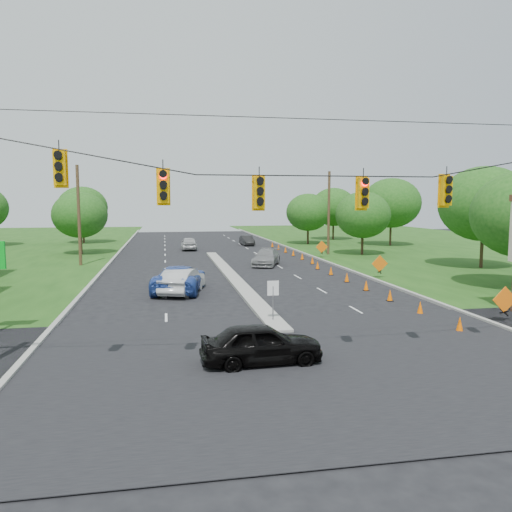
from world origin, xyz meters
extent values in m
plane|color=black|center=(0.00, 0.00, 0.00)|extent=(160.00, 160.00, 0.00)
cube|color=black|center=(0.00, 0.00, 0.00)|extent=(160.00, 14.00, 0.02)
cube|color=gray|center=(-10.10, 30.00, 0.00)|extent=(0.25, 110.00, 0.16)
cube|color=gray|center=(10.10, 30.00, 0.00)|extent=(0.25, 110.00, 0.16)
cube|color=gray|center=(0.00, 21.00, 0.00)|extent=(1.00, 34.00, 0.18)
cylinder|color=gray|center=(0.00, 6.00, 0.90)|extent=(0.06, 0.06, 1.80)
cube|color=white|center=(0.00, 6.00, 1.70)|extent=(0.55, 0.04, 0.70)
cylinder|color=black|center=(0.00, -1.00, 7.00)|extent=(24.00, 0.04, 0.04)
cube|color=#FFAC00|center=(-8.00, -1.00, 6.75)|extent=(0.34, 0.24, 1.00)
cube|color=#FFAC00|center=(-5.00, -1.00, 6.22)|extent=(0.34, 0.24, 1.00)
cube|color=#FFAC00|center=(-2.00, -1.00, 6.05)|extent=(0.34, 0.24, 1.00)
cube|color=#FFAC00|center=(1.50, -1.00, 6.05)|extent=(0.34, 0.24, 1.00)
cube|color=#FFAC00|center=(4.50, -1.00, 6.14)|extent=(0.34, 0.24, 1.00)
cylinder|color=#422D1C|center=(-12.50, 30.00, 4.50)|extent=(0.28, 0.28, 9.00)
cylinder|color=#422D1C|center=(12.50, 35.00, 4.50)|extent=(0.28, 0.28, 9.00)
cone|color=#FF6100|center=(7.85, 3.00, 0.35)|extent=(0.32, 0.32, 0.70)
cone|color=#FF6100|center=(7.85, 6.50, 0.35)|extent=(0.32, 0.32, 0.70)
cone|color=#FF6100|center=(7.85, 10.00, 0.35)|extent=(0.32, 0.32, 0.70)
cone|color=#FF6100|center=(7.85, 13.50, 0.35)|extent=(0.32, 0.32, 0.70)
cone|color=#FF6100|center=(7.85, 17.00, 0.35)|extent=(0.32, 0.32, 0.70)
cone|color=#FF6100|center=(7.85, 20.50, 0.35)|extent=(0.32, 0.32, 0.70)
cone|color=#FF6100|center=(7.85, 24.00, 0.35)|extent=(0.32, 0.32, 0.70)
cone|color=#FF6100|center=(8.45, 27.50, 0.35)|extent=(0.32, 0.32, 0.70)
cone|color=#FF6100|center=(8.45, 31.00, 0.35)|extent=(0.32, 0.32, 0.70)
cone|color=#FF6100|center=(8.45, 34.50, 0.35)|extent=(0.32, 0.32, 0.70)
cone|color=#FF6100|center=(8.45, 38.00, 0.35)|extent=(0.32, 0.32, 0.70)
cone|color=#FF6100|center=(8.45, 41.50, 0.35)|extent=(0.32, 0.32, 0.70)
cone|color=#FF6100|center=(8.45, 45.00, 0.35)|extent=(0.32, 0.32, 0.70)
cube|color=black|center=(10.80, 4.00, 0.55)|extent=(0.06, 0.58, 0.26)
cube|color=black|center=(10.80, 4.00, 0.55)|extent=(0.06, 0.58, 0.26)
cube|color=orange|center=(10.80, 4.00, 1.15)|extent=(1.27, 0.05, 1.27)
cube|color=black|center=(10.80, 18.00, 0.55)|extent=(0.06, 0.58, 0.26)
cube|color=black|center=(10.80, 18.00, 0.55)|extent=(0.06, 0.58, 0.26)
cube|color=orange|center=(10.80, 18.00, 1.15)|extent=(1.27, 0.05, 1.27)
cube|color=black|center=(10.80, 32.00, 0.55)|extent=(0.06, 0.58, 0.26)
cube|color=black|center=(10.80, 32.00, 0.55)|extent=(0.06, 0.58, 0.26)
cube|color=orange|center=(10.80, 32.00, 1.15)|extent=(1.27, 0.05, 1.27)
cylinder|color=black|center=(-14.00, 40.00, 1.26)|extent=(0.28, 0.28, 2.52)
ellipsoid|color=#194C14|center=(-14.00, 40.00, 4.34)|extent=(5.88, 5.88, 5.04)
cylinder|color=black|center=(-16.00, 55.00, 1.44)|extent=(0.28, 0.28, 2.88)
ellipsoid|color=#194C14|center=(-16.00, 55.00, 4.96)|extent=(6.72, 6.72, 5.76)
cylinder|color=black|center=(22.00, 22.00, 1.62)|extent=(0.28, 0.28, 3.24)
ellipsoid|color=#194C14|center=(22.00, 22.00, 5.58)|extent=(7.56, 7.56, 6.48)
cylinder|color=black|center=(16.00, 34.00, 1.26)|extent=(0.28, 0.28, 2.52)
ellipsoid|color=#194C14|center=(16.00, 34.00, 4.34)|extent=(5.88, 5.88, 5.04)
cylinder|color=black|center=(24.00, 44.00, 1.62)|extent=(0.28, 0.28, 3.24)
ellipsoid|color=#194C14|center=(24.00, 44.00, 5.58)|extent=(7.56, 7.56, 6.48)
cylinder|color=black|center=(20.00, 55.00, 1.44)|extent=(0.28, 0.28, 2.88)
ellipsoid|color=#194C14|center=(20.00, 55.00, 4.96)|extent=(6.72, 6.72, 5.76)
cylinder|color=black|center=(14.00, 48.00, 1.26)|extent=(0.28, 0.28, 2.52)
ellipsoid|color=#194C14|center=(14.00, 48.00, 4.34)|extent=(5.88, 5.88, 5.04)
imported|color=black|center=(-1.68, 0.26, 0.74)|extent=(4.42, 1.96, 1.48)
imported|color=#B4B4B4|center=(-3.96, 14.61, 0.80)|extent=(3.20, 5.17, 1.61)
imported|color=#2E4FA9|center=(-4.12, 15.35, 0.85)|extent=(3.93, 6.52, 1.69)
imported|color=gray|center=(4.02, 27.25, 0.73)|extent=(3.72, 5.40, 1.45)
imported|color=#B0B0B0|center=(-2.15, 43.32, 0.78)|extent=(1.94, 4.63, 1.57)
imported|color=black|center=(5.72, 48.28, 0.65)|extent=(1.58, 4.00, 1.30)
camera|label=1|loc=(-4.98, -16.71, 5.77)|focal=35.00mm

